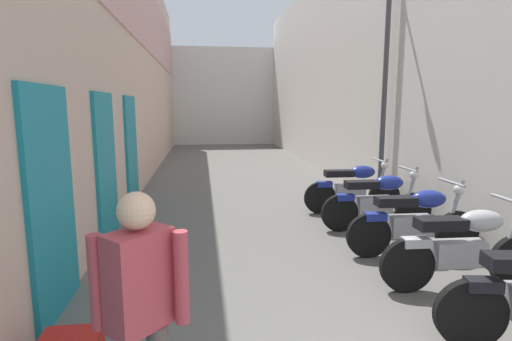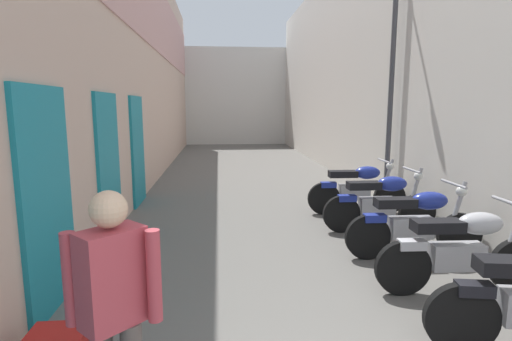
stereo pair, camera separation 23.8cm
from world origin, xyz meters
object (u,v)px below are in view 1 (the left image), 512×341
at_px(motorcycle_third, 464,246).
at_px(motorcycle_fifth, 378,200).
at_px(motorcycle_sixth, 353,187).
at_px(pedestrian_by_doorway, 141,310).
at_px(motorcycle_fourth, 415,220).
at_px(street_lamp, 381,74).

relative_size(motorcycle_third, motorcycle_fifth, 1.00).
height_order(motorcycle_sixth, pedestrian_by_doorway, pedestrian_by_doorway).
bearing_deg(motorcycle_fourth, street_lamp, 75.98).
height_order(motorcycle_sixth, street_lamp, street_lamp).
xyz_separation_m(motorcycle_fifth, motorcycle_sixth, (-0.00, 1.08, 0.00)).
bearing_deg(motorcycle_sixth, motorcycle_fifth, -90.00).
distance_m(motorcycle_fourth, motorcycle_sixth, 2.23).
height_order(motorcycle_fifth, motorcycle_sixth, same).
height_order(motorcycle_fourth, motorcycle_fifth, same).
distance_m(motorcycle_fifth, street_lamp, 2.77).
height_order(motorcycle_third, motorcycle_sixth, same).
bearing_deg(motorcycle_sixth, motorcycle_third, -90.00).
bearing_deg(motorcycle_third, motorcycle_sixth, 90.00).
relative_size(motorcycle_fourth, street_lamp, 0.42).
bearing_deg(motorcycle_fourth, pedestrian_by_doorway, -138.62).
xyz_separation_m(motorcycle_third, motorcycle_fourth, (0.00, 1.03, 0.00)).
xyz_separation_m(pedestrian_by_doorway, street_lamp, (3.85, 5.57, 1.71)).
bearing_deg(motorcycle_sixth, motorcycle_fourth, -90.00).
bearing_deg(street_lamp, motorcycle_third, -100.34).
bearing_deg(motorcycle_fifth, motorcycle_sixth, 90.00).
relative_size(motorcycle_third, street_lamp, 0.42).
distance_m(motorcycle_fourth, street_lamp, 3.57).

